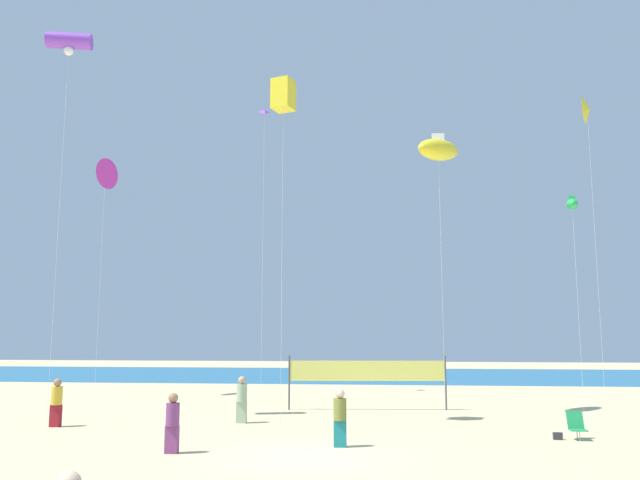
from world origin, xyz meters
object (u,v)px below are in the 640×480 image
object	(u,v)px
kite_violet_tube	(69,42)
kite_yellow_inflatable	(438,150)
beach_handbag	(558,436)
kite_violet_diamond	(264,118)
beachgoer_mustard_shirt	(57,401)
beachgoer_olive_shirt	(340,416)
kite_yellow_box	(283,95)
folding_beach_chair	(576,425)
volleyball_net	(367,373)
beachgoer_plum_shirt	(172,421)
kite_yellow_delta	(587,110)
kite_green_inflatable	(572,205)
kite_magenta_delta	(105,174)
beachgoer_sage_shirt	(242,398)

from	to	relation	value
kite_violet_tube	kite_yellow_inflatable	size ratio (longest dim) A/B	1.30
beach_handbag	kite_violet_diamond	bearing A→B (deg)	131.57
beachgoer_mustard_shirt	beachgoer_olive_shirt	xyz separation A→B (m)	(10.73, -3.16, -0.01)
kite_violet_tube	kite_yellow_box	bearing A→B (deg)	-1.92
kite_yellow_box	kite_violet_diamond	xyz separation A→B (m)	(-3.05, 11.93, 3.24)
folding_beach_chair	volleyball_net	distance (m)	10.20
beachgoer_plum_shirt	kite_violet_tube	distance (m)	17.45
kite_yellow_delta	beachgoer_plum_shirt	bearing A→B (deg)	-139.79
folding_beach_chair	kite_yellow_delta	world-z (taller)	kite_yellow_delta
volleyball_net	kite_green_inflatable	distance (m)	11.96
kite_yellow_delta	kite_magenta_delta	distance (m)	26.11
beach_handbag	kite_yellow_delta	world-z (taller)	kite_yellow_delta
kite_violet_diamond	kite_magenta_delta	bearing A→B (deg)	-164.27
beachgoer_mustard_shirt	beach_handbag	world-z (taller)	beachgoer_mustard_shirt
volleyball_net	kite_magenta_delta	world-z (taller)	kite_magenta_delta
beach_handbag	kite_yellow_box	bearing A→B (deg)	167.13
beachgoer_olive_shirt	kite_violet_diamond	bearing A→B (deg)	-4.34
beach_handbag	volleyball_net	bearing A→B (deg)	130.42
kite_magenta_delta	beachgoer_sage_shirt	bearing A→B (deg)	-41.64
beachgoer_plum_shirt	kite_green_inflatable	world-z (taller)	kite_green_inflatable
beachgoer_plum_shirt	kite_yellow_box	size ratio (longest dim) A/B	0.13
beachgoer_mustard_shirt	kite_yellow_box	world-z (taller)	kite_yellow_box
kite_yellow_box	kite_yellow_inflatable	bearing A→B (deg)	32.01
kite_yellow_box	kite_yellow_inflatable	distance (m)	7.68
volleyball_net	kite_yellow_box	bearing A→B (deg)	-120.28
beachgoer_olive_shirt	kite_green_inflatable	world-z (taller)	kite_green_inflatable
volleyball_net	kite_violet_diamond	world-z (taller)	kite_violet_diamond
beachgoer_sage_shirt	folding_beach_chair	bearing A→B (deg)	-19.82
beachgoer_olive_shirt	kite_green_inflatable	xyz separation A→B (m)	(9.88, 9.25, 8.22)
kite_green_inflatable	beachgoer_sage_shirt	bearing A→B (deg)	-162.45
beachgoer_mustard_shirt	kite_green_inflatable	xyz separation A→B (m)	(20.61, 6.09, 8.21)
beachgoer_plum_shirt	kite_yellow_box	xyz separation A→B (m)	(2.23, 5.73, 11.94)
beachgoer_sage_shirt	beach_handbag	distance (m)	11.43
beachgoer_plum_shirt	kite_green_inflatable	bearing A→B (deg)	91.96
beachgoer_sage_shirt	kite_yellow_inflatable	xyz separation A→B (m)	(8.04, 3.41, 10.63)
kite_yellow_delta	kite_yellow_box	world-z (taller)	kite_yellow_delta
beachgoer_sage_shirt	kite_yellow_delta	xyz separation A→B (m)	(15.95, 7.68, 13.71)
kite_yellow_delta	kite_violet_diamond	world-z (taller)	kite_violet_diamond
kite_yellow_delta	kite_yellow_inflatable	distance (m)	9.51
kite_yellow_box	kite_magenta_delta	distance (m)	15.04
beach_handbag	kite_violet_tube	size ratio (longest dim) A/B	0.02
beachgoer_mustard_shirt	kite_yellow_delta	bearing A→B (deg)	-108.72
beach_handbag	kite_yellow_inflatable	distance (m)	13.36
beachgoer_mustard_shirt	volleyball_net	world-z (taller)	volleyball_net
kite_violet_diamond	kite_green_inflatable	world-z (taller)	kite_violet_diamond
beachgoer_plum_shirt	kite_yellow_inflatable	distance (m)	16.83
kite_yellow_box	kite_green_inflatable	size ratio (longest dim) A/B	1.41
volleyball_net	kite_yellow_box	xyz separation A→B (m)	(-3.09, -5.30, 11.22)
beach_handbag	kite_violet_diamond	xyz separation A→B (m)	(-12.49, 14.09, 15.97)
volleyball_net	kite_yellow_delta	bearing A→B (deg)	14.86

